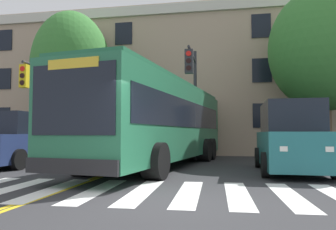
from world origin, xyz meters
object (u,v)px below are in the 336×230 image
street_tree_curbside_large (324,49)px  traffic_light_far_corner (48,94)px  car_white_behind_bus (174,137)px  car_teal_far_lane (291,139)px  street_tree_curbside_small (72,69)px  car_navy_near_lane (21,140)px  city_bus (161,122)px  traffic_light_overhead (193,84)px

street_tree_curbside_large → traffic_light_far_corner: bearing=-169.4°
street_tree_curbside_large → car_white_behind_bus: bearing=141.8°
car_teal_far_lane → car_white_behind_bus: size_ratio=0.94×
street_tree_curbside_small → traffic_light_far_corner: bearing=-84.8°
car_navy_near_lane → car_teal_far_lane: car_teal_far_lane is taller
traffic_light_far_corner → car_teal_far_lane: bearing=-14.4°
traffic_light_far_corner → car_navy_near_lane: bearing=-86.2°
car_white_behind_bus → street_tree_curbside_small: 8.86m
car_navy_near_lane → city_bus: bearing=8.1°
street_tree_curbside_large → city_bus: bearing=-152.5°
traffic_light_overhead → city_bus: bearing=-120.1°
car_white_behind_bus → street_tree_curbside_large: 11.63m
street_tree_curbside_large → street_tree_curbside_small: size_ratio=1.02×
car_navy_near_lane → traffic_light_overhead: size_ratio=0.91×
car_white_behind_bus → car_teal_far_lane: bearing=-63.6°
city_bus → car_navy_near_lane: bearing=-171.9°
street_tree_curbside_large → street_tree_curbside_small: street_tree_curbside_large is taller
car_white_behind_bus → street_tree_curbside_large: street_tree_curbside_large is taller
car_white_behind_bus → street_tree_curbside_large: size_ratio=0.62×
car_teal_far_lane → street_tree_curbside_large: (2.59, 5.18, 4.31)m
car_navy_near_lane → street_tree_curbside_large: street_tree_curbside_large is taller
traffic_light_overhead → street_tree_curbside_large: 6.78m
traffic_light_overhead → car_teal_far_lane: bearing=-42.0°
city_bus → car_teal_far_lane: 5.00m
traffic_light_far_corner → street_tree_curbside_small: bearing=95.2°
traffic_light_far_corner → traffic_light_overhead: bearing=4.7°
city_bus → street_tree_curbside_small: 8.15m
city_bus → traffic_light_overhead: (1.12, 1.93, 1.77)m
city_bus → street_tree_curbside_large: (7.35, 3.83, 3.63)m
car_teal_far_lane → car_white_behind_bus: 13.21m
city_bus → street_tree_curbside_small: size_ratio=1.47×
street_tree_curbside_large → street_tree_curbside_small: (-13.45, 0.51, -0.41)m
traffic_light_far_corner → traffic_light_overhead: 6.98m
car_navy_near_lane → street_tree_curbside_large: bearing=19.6°
city_bus → car_white_behind_bus: city_bus is taller
car_teal_far_lane → traffic_light_far_corner: traffic_light_far_corner is taller
city_bus → traffic_light_overhead: 2.85m
car_teal_far_lane → car_white_behind_bus: (-5.87, 11.84, -0.10)m
traffic_light_overhead → car_navy_near_lane: bearing=-158.1°
car_teal_far_lane → traffic_light_far_corner: bearing=165.6°
traffic_light_far_corner → street_tree_curbside_large: bearing=10.6°
car_navy_near_lane → traffic_light_overhead: 7.76m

